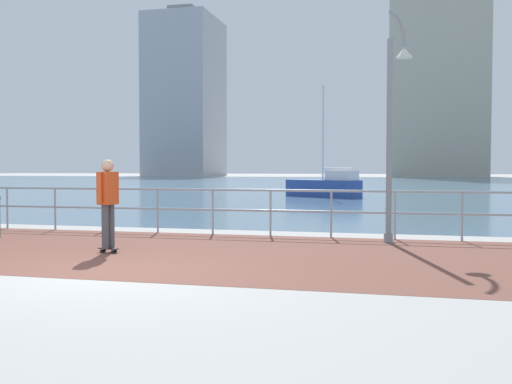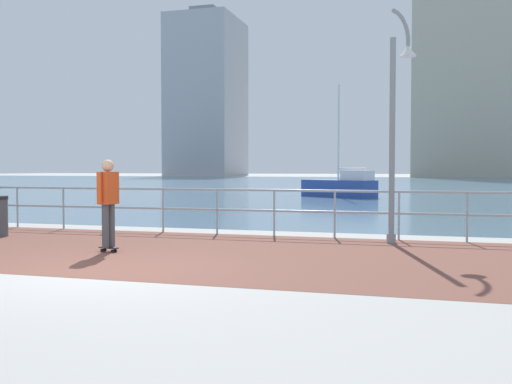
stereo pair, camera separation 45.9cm
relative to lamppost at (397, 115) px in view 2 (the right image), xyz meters
name	(u,v)px [view 2 (the right image)]	position (x,y,z in m)	size (l,w,h in m)	color
ground	(362,187)	(-4.16, 35.19, -2.68)	(220.00, 220.00, 0.00)	#ADAAA5
brick_paving	(165,250)	(-4.16, -2.44, -2.67)	(28.00, 5.79, 0.01)	brown
harbor_water	(373,184)	(-4.16, 45.45, -2.67)	(180.00, 88.00, 0.00)	slate
waterfront_railing	(217,203)	(-4.16, 0.45, -1.93)	(25.25, 0.06, 1.08)	#9EADB7
lamppost	(397,115)	(0.00, 0.00, 0.00)	(0.56, 0.74, 4.84)	gray
skateboarder	(108,197)	(-5.10, -2.91, -1.64)	(0.41, 0.56, 1.72)	black
sailboat_navy	(341,186)	(-3.71, 18.72, -2.10)	(4.34, 3.45, 6.04)	#284799
tower_steel	(207,97)	(-42.20, 99.72, 13.46)	(13.03, 15.81, 33.94)	#A3A8B2
tower_concrete	(460,68)	(6.68, 95.67, 16.33)	(16.26, 15.61, 39.68)	#B2AD99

